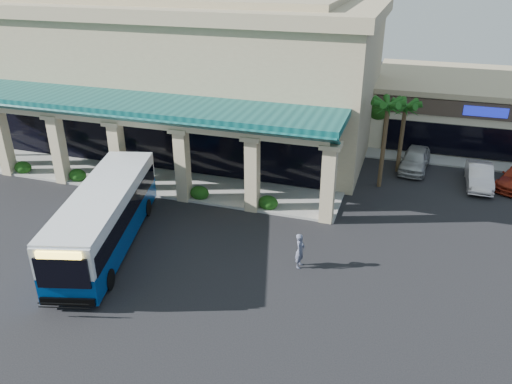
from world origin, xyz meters
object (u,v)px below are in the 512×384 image
at_px(transit_bus, 106,218).
at_px(car_white, 479,176).
at_px(car_silver, 415,160).
at_px(pedestrian, 300,251).

distance_m(transit_bus, car_white, 23.88).
distance_m(car_silver, car_white, 4.46).
bearing_deg(car_white, car_silver, 159.01).
bearing_deg(car_silver, pedestrian, -102.59).
relative_size(car_silver, car_white, 1.04).
bearing_deg(transit_bus, pedestrian, -8.82).
bearing_deg(car_white, transit_bus, -143.88).
xyz_separation_m(pedestrian, car_silver, (4.99, 14.56, -0.14)).
relative_size(transit_bus, car_white, 2.64).
bearing_deg(pedestrian, car_white, -30.72).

